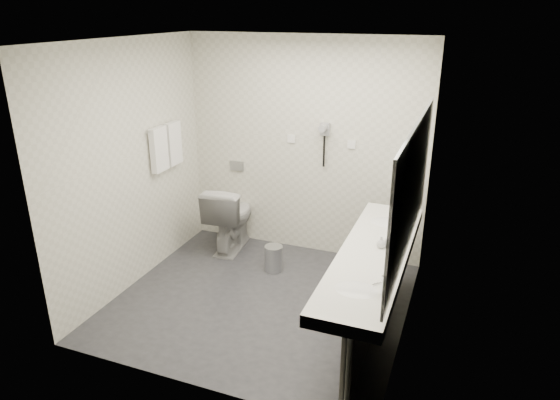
% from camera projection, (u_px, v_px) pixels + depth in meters
% --- Properties ---
extents(floor, '(2.80, 2.80, 0.00)m').
position_uv_depth(floor, '(261.00, 301.00, 5.06)').
color(floor, '#2D2E34').
rests_on(floor, ground).
extents(ceiling, '(2.80, 2.80, 0.00)m').
position_uv_depth(ceiling, '(257.00, 40.00, 4.16)').
color(ceiling, white).
rests_on(ceiling, wall_back).
extents(wall_back, '(2.80, 0.00, 2.80)m').
position_uv_depth(wall_back, '(304.00, 148.00, 5.74)').
color(wall_back, silver).
rests_on(wall_back, floor).
extents(wall_front, '(2.80, 0.00, 2.80)m').
position_uv_depth(wall_front, '(184.00, 240.00, 3.48)').
color(wall_front, silver).
rests_on(wall_front, floor).
extents(wall_left, '(0.00, 2.60, 2.60)m').
position_uv_depth(wall_left, '(132.00, 167.00, 5.08)').
color(wall_left, silver).
rests_on(wall_left, floor).
extents(wall_right, '(0.00, 2.60, 2.60)m').
position_uv_depth(wall_right, '(415.00, 203.00, 4.14)').
color(wall_right, silver).
rests_on(wall_right, floor).
extents(vanity_counter, '(0.55, 2.20, 0.10)m').
position_uv_depth(vanity_counter, '(373.00, 257.00, 4.22)').
color(vanity_counter, white).
rests_on(vanity_counter, floor).
extents(vanity_panel, '(0.03, 2.15, 0.75)m').
position_uv_depth(vanity_panel, '(373.00, 301.00, 4.36)').
color(vanity_panel, gray).
rests_on(vanity_panel, floor).
extents(vanity_post_near, '(0.06, 0.06, 0.75)m').
position_uv_depth(vanity_post_near, '(347.00, 379.00, 3.44)').
color(vanity_post_near, silver).
rests_on(vanity_post_near, floor).
extents(vanity_post_far, '(0.06, 0.06, 0.75)m').
position_uv_depth(vanity_post_far, '(396.00, 251.00, 5.26)').
color(vanity_post_far, silver).
rests_on(vanity_post_far, floor).
extents(mirror, '(0.02, 2.20, 1.05)m').
position_uv_depth(mirror, '(412.00, 187.00, 3.90)').
color(mirror, '#B2BCC6').
rests_on(mirror, wall_right).
extents(basin_near, '(0.40, 0.31, 0.05)m').
position_uv_depth(basin_near, '(356.00, 291.00, 3.64)').
color(basin_near, white).
rests_on(basin_near, vanity_counter).
extents(basin_far, '(0.40, 0.31, 0.05)m').
position_uv_depth(basin_far, '(387.00, 224.00, 4.77)').
color(basin_far, white).
rests_on(basin_far, vanity_counter).
extents(faucet_near, '(0.04, 0.04, 0.15)m').
position_uv_depth(faucet_near, '(384.00, 285.00, 3.54)').
color(faucet_near, silver).
rests_on(faucet_near, vanity_counter).
extents(faucet_far, '(0.04, 0.04, 0.15)m').
position_uv_depth(faucet_far, '(409.00, 218.00, 4.67)').
color(faucet_far, silver).
rests_on(faucet_far, vanity_counter).
extents(soap_bottle_a, '(0.07, 0.07, 0.11)m').
position_uv_depth(soap_bottle_a, '(389.00, 241.00, 4.26)').
color(soap_bottle_a, beige).
rests_on(soap_bottle_a, vanity_counter).
extents(soap_bottle_b, '(0.11, 0.11, 0.10)m').
position_uv_depth(soap_bottle_b, '(381.00, 242.00, 4.25)').
color(soap_bottle_b, beige).
rests_on(soap_bottle_b, vanity_counter).
extents(glass_left, '(0.07, 0.07, 0.12)m').
position_uv_depth(glass_left, '(397.00, 236.00, 4.34)').
color(glass_left, silver).
rests_on(glass_left, vanity_counter).
extents(glass_right, '(0.08, 0.08, 0.11)m').
position_uv_depth(glass_right, '(403.00, 232.00, 4.43)').
color(glass_right, silver).
rests_on(glass_right, vanity_counter).
extents(toilet, '(0.53, 0.84, 0.81)m').
position_uv_depth(toilet, '(230.00, 216.00, 6.04)').
color(toilet, white).
rests_on(toilet, floor).
extents(flush_plate, '(0.18, 0.02, 0.12)m').
position_uv_depth(flush_plate, '(237.00, 166.00, 6.12)').
color(flush_plate, '#B2B5BA').
rests_on(flush_plate, wall_back).
extents(pedal_bin, '(0.25, 0.25, 0.28)m').
position_uv_depth(pedal_bin, '(274.00, 259.00, 5.59)').
color(pedal_bin, '#B2B5BA').
rests_on(pedal_bin, floor).
extents(bin_lid, '(0.20, 0.20, 0.02)m').
position_uv_depth(bin_lid, '(274.00, 247.00, 5.54)').
color(bin_lid, '#B2B5BA').
rests_on(bin_lid, pedal_bin).
extents(towel_rail, '(0.02, 0.62, 0.02)m').
position_uv_depth(towel_rail, '(164.00, 127.00, 5.43)').
color(towel_rail, silver).
rests_on(towel_rail, wall_left).
extents(towel_near, '(0.07, 0.24, 0.48)m').
position_uv_depth(towel_near, '(159.00, 150.00, 5.39)').
color(towel_near, white).
rests_on(towel_near, towel_rail).
extents(towel_far, '(0.07, 0.24, 0.48)m').
position_uv_depth(towel_far, '(173.00, 143.00, 5.63)').
color(towel_far, white).
rests_on(towel_far, towel_rail).
extents(dryer_cradle, '(0.10, 0.04, 0.14)m').
position_uv_depth(dryer_cradle, '(325.00, 129.00, 5.54)').
color(dryer_cradle, '#999A9E').
rests_on(dryer_cradle, wall_back).
extents(dryer_barrel, '(0.08, 0.14, 0.08)m').
position_uv_depth(dryer_barrel, '(323.00, 128.00, 5.47)').
color(dryer_barrel, '#999A9E').
rests_on(dryer_barrel, dryer_cradle).
extents(dryer_cord, '(0.02, 0.02, 0.35)m').
position_uv_depth(dryer_cord, '(324.00, 151.00, 5.62)').
color(dryer_cord, black).
rests_on(dryer_cord, dryer_cradle).
extents(switch_plate_a, '(0.09, 0.02, 0.09)m').
position_uv_depth(switch_plate_a, '(291.00, 139.00, 5.74)').
color(switch_plate_a, white).
rests_on(switch_plate_a, wall_back).
extents(switch_plate_b, '(0.09, 0.02, 0.09)m').
position_uv_depth(switch_plate_b, '(351.00, 144.00, 5.51)').
color(switch_plate_b, white).
rests_on(switch_plate_b, wall_back).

